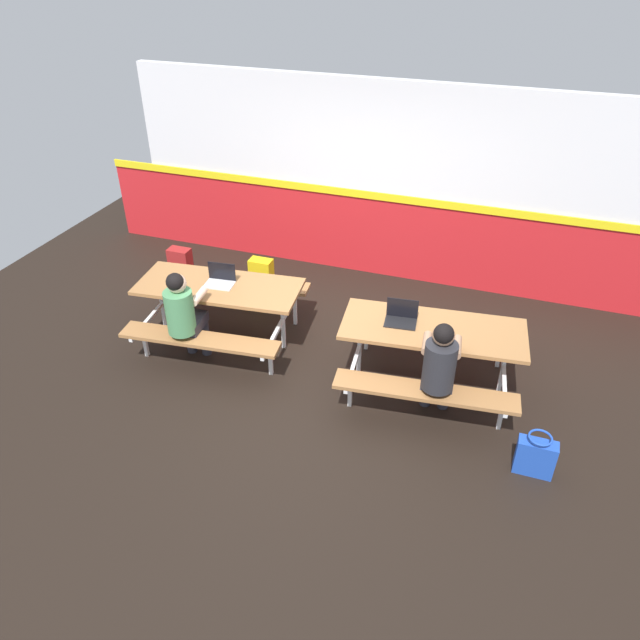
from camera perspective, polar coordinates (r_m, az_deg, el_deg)
The scene contains 11 objects.
ground_plane at distance 6.66m, azimuth -0.59°, elevation -4.96°, with size 10.00×10.00×0.02m, color black.
accent_backdrop at distance 8.10m, azimuth 5.35°, elevation 12.45°, with size 8.00×0.14×2.60m.
picnic_table_left at distance 6.93m, azimuth -9.46°, elevation 2.11°, with size 1.91×1.73×0.74m.
picnic_table_right at distance 6.23m, azimuth 10.54°, elevation -1.97°, with size 1.91×1.73×0.74m.
student_nearer at distance 6.50m, azimuth -12.80°, elevation 0.79°, with size 0.39×0.54×1.21m.
student_further at distance 5.70m, azimuth 11.25°, elevation -4.17°, with size 0.39×0.54×1.21m.
laptop_silver at distance 6.85m, azimuth -9.43°, elevation 3.77°, with size 0.34×0.25×0.22m.
laptop_dark at distance 6.15m, azimuth 7.69°, elevation 0.23°, with size 0.34×0.25×0.22m.
backpack_dark at distance 8.08m, azimuth -5.55°, elevation 4.30°, with size 0.30×0.22×0.44m.
tote_bag_bright at distance 5.77m, azimuth 19.73°, elevation -12.07°, with size 0.34×0.21×0.43m.
satchel_spare at distance 8.53m, azimuth -13.04°, elevation 5.23°, with size 0.30×0.22×0.44m.
Camera 1 is at (1.78, -4.91, 4.12)m, focal length 33.77 mm.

